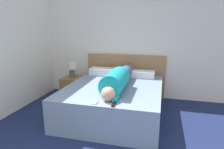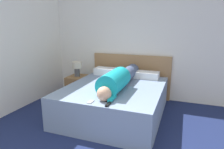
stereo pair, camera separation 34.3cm
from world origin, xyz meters
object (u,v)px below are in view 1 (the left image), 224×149
at_px(bed, 114,100).
at_px(pillow_second, 141,74).
at_px(table_lamp, 72,68).
at_px(pillow_near_headboard, 104,72).
at_px(person_lying, 119,79).
at_px(tv_remote, 114,104).
at_px(nightstand, 73,88).
at_px(cell_phone, 95,102).

bearing_deg(bed, pillow_second, 62.33).
height_order(table_lamp, pillow_near_headboard, table_lamp).
height_order(table_lamp, person_lying, person_lying).
height_order(table_lamp, tv_remote, table_lamp).
bearing_deg(pillow_second, pillow_near_headboard, -180.00).
relative_size(person_lying, pillow_near_headboard, 2.97).
xyz_separation_m(nightstand, pillow_second, (1.47, 0.25, 0.36)).
bearing_deg(bed, cell_phone, -94.20).
bearing_deg(tv_remote, pillow_near_headboard, 111.32).
height_order(table_lamp, cell_phone, table_lamp).
distance_m(nightstand, tv_remote, 1.92).
xyz_separation_m(table_lamp, tv_remote, (1.29, -1.39, -0.17)).
bearing_deg(tv_remote, bed, 103.77).
height_order(bed, person_lying, person_lying).
height_order(nightstand, person_lying, person_lying).
height_order(table_lamp, pillow_second, table_lamp).
distance_m(bed, person_lying, 0.45).
bearing_deg(person_lying, pillow_near_headboard, 122.60).
distance_m(tv_remote, cell_phone, 0.28).
relative_size(nightstand, person_lying, 0.30).
bearing_deg(person_lying, pillow_second, 70.05).
height_order(bed, pillow_near_headboard, pillow_near_headboard).
relative_size(person_lying, pillow_second, 3.13).
distance_m(person_lying, tv_remote, 0.84).
distance_m(bed, cell_phone, 0.91).
relative_size(nightstand, pillow_near_headboard, 0.88).
height_order(person_lying, cell_phone, person_lying).
xyz_separation_m(pillow_second, tv_remote, (-0.18, -1.64, -0.06)).
distance_m(table_lamp, person_lying, 1.31).
xyz_separation_m(nightstand, cell_phone, (1.01, -1.37, 0.30)).
xyz_separation_m(bed, pillow_near_headboard, (-0.42, 0.76, 0.35)).
bearing_deg(bed, person_lying, -31.05).
bearing_deg(tv_remote, pillow_second, 83.61).
bearing_deg(person_lying, tv_remote, -82.03).
relative_size(pillow_second, cell_phone, 4.37).
distance_m(nightstand, table_lamp, 0.47).
relative_size(bed, cell_phone, 15.00).
bearing_deg(table_lamp, bed, -25.53).
distance_m(bed, pillow_near_headboard, 0.94).
xyz_separation_m(table_lamp, person_lying, (1.17, -0.57, -0.02)).
xyz_separation_m(nightstand, table_lamp, (0.00, 0.00, 0.47)).
height_order(person_lying, pillow_near_headboard, person_lying).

